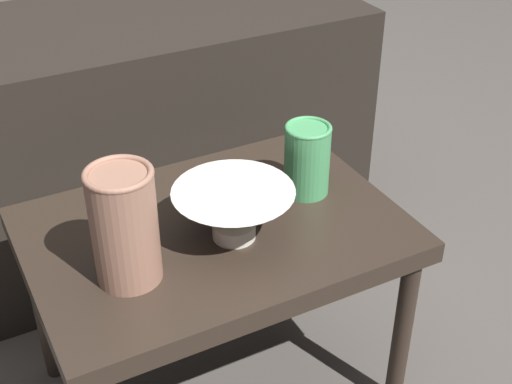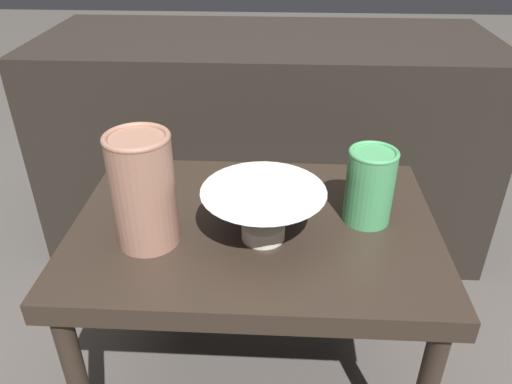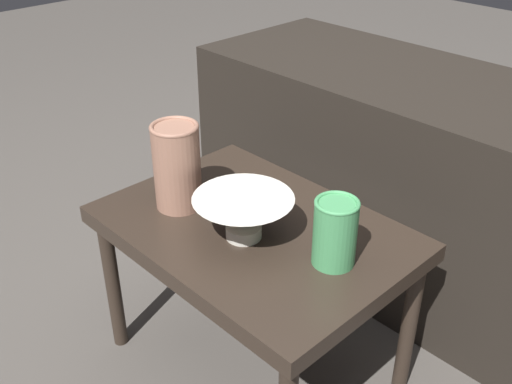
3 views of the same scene
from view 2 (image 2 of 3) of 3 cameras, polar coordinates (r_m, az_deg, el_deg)
ground_plane at (r=1.21m, az=-0.13°, el=-20.00°), size 8.00×8.00×0.00m
table at (r=0.95m, az=-0.16°, el=-5.81°), size 0.67×0.47×0.42m
couch_backdrop at (r=1.50m, az=1.12°, el=5.97°), size 1.24×0.50×0.61m
bowl at (r=0.85m, az=0.84°, el=-1.95°), size 0.21×0.21×0.10m
vase_textured_left at (r=0.84m, az=-12.78°, el=0.34°), size 0.11×0.11×0.20m
vase_colorful_right at (r=0.92m, az=12.88°, el=0.78°), size 0.09×0.09×0.14m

